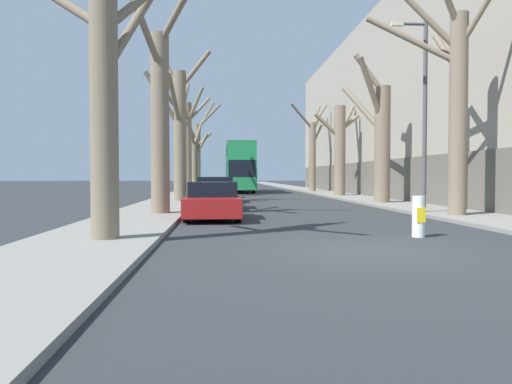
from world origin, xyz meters
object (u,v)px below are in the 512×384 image
object	(u,v)px
street_tree_left_0	(105,74)
parked_car_2	(216,191)
street_tree_right_0	(455,98)
parked_car_1	(215,194)
street_tree_left_2	(180,129)
parked_car_0	(213,201)
lamp_post	(422,106)
street_tree_right_2	(340,147)
street_tree_left_5	(198,151)
street_tree_left_4	(195,160)
street_tree_right_1	(380,137)
street_tree_left_3	(187,139)
street_tree_left_1	(160,113)
street_tree_right_3	(313,149)
traffic_bollard	(419,217)
parked_car_3	(217,189)
double_decker_bus	(240,165)

from	to	relation	value
street_tree_left_0	parked_car_2	size ratio (longest dim) A/B	1.90
street_tree_right_0	parked_car_1	size ratio (longest dim) A/B	2.10
street_tree_left_2	parked_car_0	xyz separation A→B (m)	(2.04, -10.94, -3.46)
street_tree_left_2	lamp_post	distance (m)	13.79
street_tree_right_0	parked_car_0	xyz separation A→B (m)	(-8.49, 0.05, -3.61)
street_tree_left_0	street_tree_right_2	xyz separation A→B (m)	(10.98, 24.12, -0.18)
street_tree_left_5	parked_car_1	xyz separation A→B (m)	(2.16, -30.04, -3.47)
street_tree_left_0	street_tree_left_4	xyz separation A→B (m)	(0.15, 33.76, -0.78)
street_tree_right_1	lamp_post	world-z (taller)	street_tree_right_1
street_tree_left_3	street_tree_left_4	world-z (taller)	street_tree_left_3
street_tree_left_5	lamp_post	distance (m)	35.56
street_tree_right_0	street_tree_left_4	bearing A→B (deg)	110.84
parked_car_2	parked_car_1	bearing A→B (deg)	-90.00
street_tree_right_2	lamp_post	distance (m)	16.75
lamp_post	street_tree_right_2	bearing A→B (deg)	87.09
street_tree_left_1	street_tree_left_5	xyz separation A→B (m)	(-0.20, 34.00, 0.36)
parked_car_2	street_tree_right_3	bearing A→B (deg)	63.49
street_tree_left_4	lamp_post	xyz separation A→B (m)	(9.98, -26.35, 1.20)
street_tree_left_0	traffic_bollard	distance (m)	8.02
lamp_post	traffic_bollard	world-z (taller)	lamp_post
street_tree_left_2	street_tree_right_2	world-z (taller)	street_tree_left_2
street_tree_left_3	lamp_post	distance (m)	20.11
parked_car_1	traffic_bollard	xyz separation A→B (m)	(5.08, -10.78, -0.18)
parked_car_1	traffic_bollard	world-z (taller)	parked_car_1
parked_car_0	street_tree_right_0	bearing A→B (deg)	-0.31
traffic_bollard	parked_car_3	bearing A→B (deg)	103.18
street_tree_left_5	lamp_post	world-z (taller)	street_tree_left_5
parked_car_0	parked_car_1	distance (m)	5.44
parked_car_1	street_tree_right_3	bearing A→B (deg)	69.08
street_tree_left_1	street_tree_left_3	bearing A→B (deg)	90.71
street_tree_left_3	traffic_bollard	xyz separation A→B (m)	(7.27, -24.12, -3.63)
street_tree_left_5	street_tree_right_0	distance (m)	37.09
street_tree_left_3	street_tree_left_4	xyz separation A→B (m)	(0.10, 8.95, -1.20)
parked_car_3	street_tree_left_2	bearing A→B (deg)	-110.59
street_tree_right_3	parked_car_3	size ratio (longest dim) A/B	1.99
street_tree_left_5	parked_car_0	bearing A→B (deg)	-86.51
street_tree_left_0	street_tree_right_3	distance (m)	35.57
double_decker_bus	street_tree_right_2	bearing A→B (deg)	-57.02
parked_car_1	traffic_bollard	size ratio (longest dim) A/B	4.12
street_tree_left_3	street_tree_right_2	bearing A→B (deg)	-3.59
street_tree_left_1	street_tree_left_3	xyz separation A→B (m)	(-0.22, 17.29, 0.34)
street_tree_right_2	street_tree_left_2	bearing A→B (deg)	-146.47
street_tree_left_4	parked_car_1	size ratio (longest dim) A/B	1.63
parked_car_2	parked_car_3	xyz separation A→B (m)	(0.00, 5.69, -0.01)
street_tree_left_0	parked_car_3	world-z (taller)	street_tree_left_0
street_tree_left_4	traffic_bollard	size ratio (longest dim) A/B	6.74
double_decker_bus	parked_car_2	size ratio (longest dim) A/B	2.74
street_tree_right_2	street_tree_right_3	size ratio (longest dim) A/B	0.83
street_tree_left_0	parked_car_2	world-z (taller)	street_tree_left_0
parked_car_2	lamp_post	distance (m)	12.69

